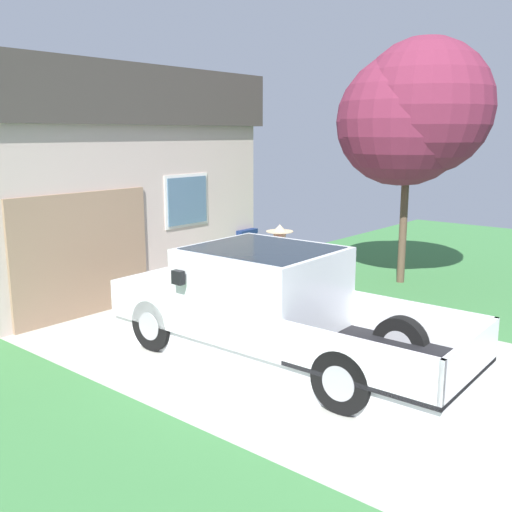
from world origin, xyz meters
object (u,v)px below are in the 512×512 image
at_px(handbag, 283,320).
at_px(pickup_truck, 263,309).
at_px(wheeled_trash_bin, 239,248).
at_px(front_yard_tree, 410,116).
at_px(person_with_hat, 279,265).

bearing_deg(handbag, pickup_truck, -155.18).
bearing_deg(handbag, wheeled_trash_bin, 51.65).
relative_size(handbag, wheeled_trash_bin, 0.42).
xyz_separation_m(pickup_truck, wheeled_trash_bin, (3.97, 4.02, -0.17)).
bearing_deg(handbag, front_yard_tree, -2.27).
relative_size(pickup_truck, person_with_hat, 3.12).
bearing_deg(pickup_truck, front_yard_tree, 2.87).
bearing_deg(handbag, person_with_hat, 54.54).
relative_size(pickup_truck, wheeled_trash_bin, 5.29).
bearing_deg(front_yard_tree, person_with_hat, 175.01).
bearing_deg(pickup_truck, handbag, 23.39).
height_order(pickup_truck, front_yard_tree, front_yard_tree).
bearing_deg(wheeled_trash_bin, pickup_truck, -134.64).
bearing_deg(front_yard_tree, wheeled_trash_bin, 112.23).
distance_m(person_with_hat, front_yard_tree, 4.84).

